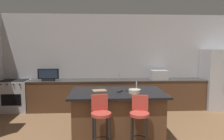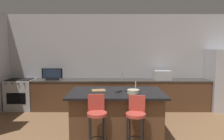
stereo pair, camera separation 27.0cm
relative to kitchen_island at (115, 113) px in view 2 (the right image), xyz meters
name	(u,v)px [view 2 (the right image)]	position (x,y,z in m)	size (l,w,h in m)	color
wall_back	(122,61)	(0.26, 2.22, 0.95)	(7.50, 0.12, 2.84)	#BCBCC1
counter_back	(120,95)	(0.17, 1.84, -0.02)	(5.16, 0.62, 0.89)	brown
kitchen_island	(115,113)	(0.00, 0.00, 0.00)	(1.94, 1.21, 0.92)	black
refrigerator	(224,80)	(3.22, 1.78, 0.42)	(0.95, 0.75, 1.77)	#B7BABF
range_oven	(20,94)	(-2.80, 1.84, -0.02)	(0.77, 0.63, 0.91)	#B7BABF
microwave	(162,75)	(1.40, 1.84, 0.56)	(0.48, 0.36, 0.27)	#B7BABF
tv_monitor	(51,75)	(-1.84, 1.79, 0.58)	(0.59, 0.16, 0.34)	black
sink_faucet_back	(121,75)	(0.21, 1.94, 0.54)	(0.02, 0.02, 0.24)	#B2B2B7
sink_faucet_island	(135,86)	(0.40, 0.00, 0.56)	(0.02, 0.02, 0.22)	#B2B2B7
bar_stool_left	(96,119)	(-0.35, -0.79, 0.14)	(0.34, 0.36, 1.02)	#B23D33
bar_stool_right	(135,119)	(0.32, -0.76, 0.13)	(0.35, 0.37, 0.99)	#B23D33
fruit_bowl	(133,91)	(0.34, -0.16, 0.49)	(0.24, 0.24, 0.07)	beige
cell_phone	(126,91)	(0.23, 0.05, 0.45)	(0.07, 0.15, 0.01)	black
tv_remote	(118,91)	(0.05, -0.01, 0.46)	(0.04, 0.17, 0.02)	black
cutting_board	(98,90)	(-0.37, 0.09, 0.46)	(0.28, 0.23, 0.02)	#A87F51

